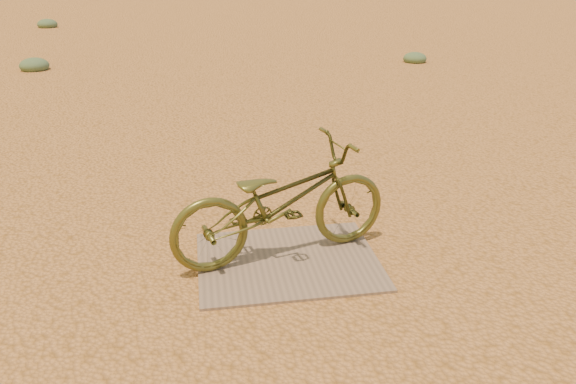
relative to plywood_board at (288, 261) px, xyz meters
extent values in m
plane|color=#CB8748|center=(-0.58, -0.24, -0.01)|extent=(120.00, 120.00, 0.00)
cube|color=#7D6652|center=(0.00, 0.00, 0.00)|extent=(1.42, 1.13, 0.02)
imported|color=#51511D|center=(-0.04, 0.09, 0.48)|extent=(1.89, 1.03, 0.94)
ellipsoid|color=#597049|center=(-3.97, 8.81, -0.01)|extent=(0.60, 0.60, 0.33)
ellipsoid|color=#597049|center=(4.31, 8.39, -0.01)|extent=(0.52, 0.52, 0.29)
ellipsoid|color=#597049|center=(-5.39, 16.61, -0.01)|extent=(0.65, 0.65, 0.36)
camera|label=1|loc=(-0.64, -3.84, 2.25)|focal=35.00mm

